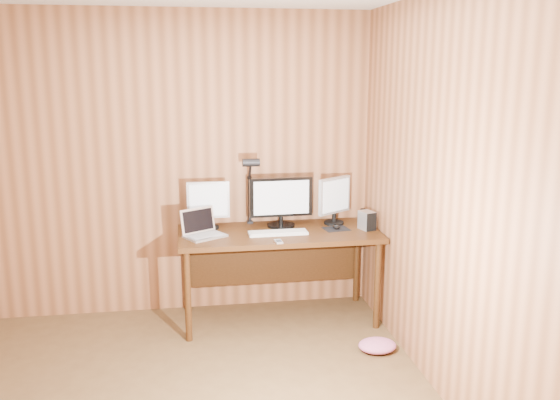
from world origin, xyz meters
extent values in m
plane|color=#9F5F39|center=(0.00, 2.00, 1.25)|extent=(4.00, 0.00, 4.00)
plane|color=#9F5F39|center=(1.75, 0.00, 1.25)|extent=(0.00, 4.00, 4.00)
cube|color=#3E220D|center=(0.93, 1.63, 0.73)|extent=(1.60, 0.70, 0.04)
cube|color=#3E220D|center=(0.93, 1.95, 0.45)|extent=(1.48, 0.02, 0.51)
cylinder|color=#3E220D|center=(0.19, 1.34, 0.35)|extent=(0.05, 0.05, 0.71)
cylinder|color=#3E220D|center=(0.19, 1.92, 0.35)|extent=(0.05, 0.05, 0.71)
cylinder|color=#3E220D|center=(1.67, 1.34, 0.35)|extent=(0.05, 0.05, 0.71)
cylinder|color=#3E220D|center=(1.67, 1.92, 0.35)|extent=(0.05, 0.05, 0.71)
cylinder|color=black|center=(0.97, 1.78, 0.76)|extent=(0.23, 0.23, 0.02)
cylinder|color=black|center=(0.97, 1.78, 0.80)|extent=(0.03, 0.03, 0.07)
cube|color=black|center=(0.97, 1.78, 1.00)|extent=(0.52, 0.05, 0.32)
cube|color=silver|center=(0.97, 1.76, 1.00)|extent=(0.46, 0.02, 0.28)
cylinder|color=black|center=(0.38, 1.81, 0.76)|extent=(0.16, 0.16, 0.02)
cylinder|color=black|center=(0.38, 1.81, 0.81)|extent=(0.03, 0.03, 0.07)
cube|color=silver|center=(0.38, 1.81, 0.99)|extent=(0.34, 0.04, 0.30)
cube|color=silver|center=(0.38, 1.79, 0.99)|extent=(0.30, 0.01, 0.26)
cylinder|color=black|center=(1.42, 1.80, 0.76)|extent=(0.17, 0.17, 0.02)
cylinder|color=black|center=(1.42, 1.80, 0.81)|extent=(0.03, 0.03, 0.07)
cube|color=silver|center=(1.42, 1.80, 1.00)|extent=(0.31, 0.22, 0.30)
cube|color=silver|center=(1.44, 1.78, 1.00)|extent=(0.26, 0.17, 0.26)
cube|color=silver|center=(0.34, 1.56, 0.76)|extent=(0.36, 0.33, 0.02)
cube|color=silver|center=(0.29, 1.65, 0.86)|extent=(0.28, 0.19, 0.20)
cube|color=black|center=(0.29, 1.65, 0.86)|extent=(0.24, 0.16, 0.16)
cube|color=#B2B2B7|center=(0.34, 1.56, 0.77)|extent=(0.28, 0.24, 0.00)
cube|color=white|center=(0.91, 1.56, 0.76)|extent=(0.47, 0.15, 0.02)
cube|color=white|center=(0.91, 1.56, 0.77)|extent=(0.43, 0.12, 0.00)
cube|color=black|center=(1.40, 1.63, 0.75)|extent=(0.22, 0.19, 0.00)
ellipsoid|color=black|center=(1.40, 1.63, 0.77)|extent=(0.08, 0.11, 0.03)
cube|color=silver|center=(1.64, 1.58, 0.83)|extent=(0.13, 0.15, 0.15)
cube|color=black|center=(1.66, 1.52, 0.83)|extent=(0.09, 0.03, 0.15)
cube|color=silver|center=(0.88, 1.33, 0.76)|extent=(0.06, 0.10, 0.01)
cube|color=black|center=(0.88, 1.33, 0.76)|extent=(0.04, 0.06, 0.00)
cylinder|color=black|center=(1.69, 1.83, 0.81)|extent=(0.05, 0.05, 0.11)
cube|color=black|center=(0.73, 1.94, 0.74)|extent=(0.05, 0.06, 0.06)
cylinder|color=black|center=(0.73, 1.94, 0.94)|extent=(0.03, 0.03, 0.39)
sphere|color=black|center=(0.73, 1.94, 1.14)|extent=(0.04, 0.04, 0.04)
cylinder|color=black|center=(0.73, 1.88, 1.21)|extent=(0.02, 0.14, 0.16)
cylinder|color=black|center=(0.73, 1.80, 1.29)|extent=(0.14, 0.06, 0.06)
camera|label=1|loc=(0.21, -2.90, 2.02)|focal=38.00mm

